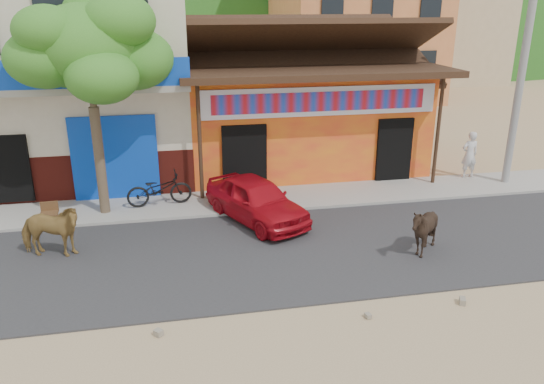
{
  "coord_description": "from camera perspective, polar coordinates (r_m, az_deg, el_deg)",
  "views": [
    {
      "loc": [
        -2.66,
        -8.89,
        5.75
      ],
      "look_at": [
        -0.31,
        3.0,
        1.4
      ],
      "focal_mm": 35.0,
      "sensor_mm": 36.0,
      "label": 1
    }
  ],
  "objects": [
    {
      "name": "cafe_building",
      "position": [
        19.24,
        -20.05,
        11.86
      ],
      "size": [
        7.0,
        6.0,
        7.0
      ],
      "primitive_type": "cube",
      "color": "beige",
      "rests_on": "ground"
    },
    {
      "name": "sidewalk",
      "position": [
        16.16,
        -1.0,
        -0.88
      ],
      "size": [
        60.0,
        2.0,
        0.12
      ],
      "primitive_type": "cube",
      "color": "gray",
      "rests_on": "ground"
    },
    {
      "name": "cafe_chair_right",
      "position": [
        15.46,
        -22.98,
        -1.31
      ],
      "size": [
        0.48,
        0.48,
        0.99
      ],
      "primitive_type": null,
      "rotation": [
        0.0,
        0.0,
        0.05
      ],
      "color": "#4E301A",
      "rests_on": "sidewalk"
    },
    {
      "name": "dance_club",
      "position": [
        19.86,
        2.63,
        8.24
      ],
      "size": [
        8.0,
        6.0,
        3.6
      ],
      "primitive_type": "cube",
      "color": "orange",
      "rests_on": "ground"
    },
    {
      "name": "scooter",
      "position": [
        15.79,
        -12.03,
        0.31
      ],
      "size": [
        1.94,
        0.88,
        0.99
      ],
      "primitive_type": "imported",
      "rotation": [
        0.0,
        0.0,
        1.69
      ],
      "color": "black",
      "rests_on": "sidewalk"
    },
    {
      "name": "cow_tan",
      "position": [
        13.49,
        -22.78,
        -3.89
      ],
      "size": [
        1.68,
        1.05,
        1.32
      ],
      "primitive_type": "imported",
      "rotation": [
        0.0,
        0.0,
        1.34
      ],
      "color": "olive",
      "rests_on": "road"
    },
    {
      "name": "pedestrian",
      "position": [
        19.08,
        20.47,
        3.79
      ],
      "size": [
        0.59,
        0.4,
        1.59
      ],
      "primitive_type": "imported",
      "rotation": [
        0.0,
        0.0,
        3.18
      ],
      "color": "silver",
      "rests_on": "sidewalk"
    },
    {
      "name": "utility_pole",
      "position": [
        18.5,
        25.48,
        12.84
      ],
      "size": [
        0.24,
        0.24,
        8.0
      ],
      "primitive_type": "cylinder",
      "color": "gray",
      "rests_on": "sidewalk"
    },
    {
      "name": "red_car",
      "position": [
        14.54,
        -1.72,
        -0.81
      ],
      "size": [
        2.82,
        3.85,
        1.22
      ],
      "primitive_type": "imported",
      "rotation": [
        0.0,
        0.0,
        0.44
      ],
      "color": "#AE0C17",
      "rests_on": "road"
    },
    {
      "name": "apartment_rear",
      "position": [
        44.05,
        17.65,
        17.9
      ],
      "size": [
        8.0,
        8.0,
        10.0
      ],
      "primitive_type": "cube",
      "color": "tan",
      "rests_on": "ground"
    },
    {
      "name": "tree",
      "position": [
        15.05,
        -18.64,
        8.65
      ],
      "size": [
        3.0,
        3.0,
        6.0
      ],
      "primitive_type": null,
      "color": "#2D721E",
      "rests_on": "sidewalk"
    },
    {
      "name": "ground",
      "position": [
        10.92,
        4.74,
        -12.11
      ],
      "size": [
        120.0,
        120.0,
        0.0
      ],
      "primitive_type": "plane",
      "color": "#9E825B",
      "rests_on": "ground"
    },
    {
      "name": "cow_dark",
      "position": [
        13.08,
        16.01,
        -3.95
      ],
      "size": [
        1.17,
        1.05,
        1.25
      ],
      "primitive_type": "imported",
      "rotation": [
        0.0,
        0.0,
        -1.53
      ],
      "color": "black",
      "rests_on": "road"
    },
    {
      "name": "road",
      "position": [
        13.03,
        1.76,
        -6.37
      ],
      "size": [
        60.0,
        5.0,
        0.04
      ],
      "primitive_type": "cube",
      "color": "#28282B",
      "rests_on": "ground"
    }
  ]
}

